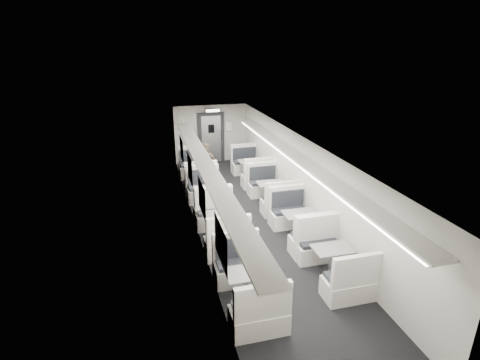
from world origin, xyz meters
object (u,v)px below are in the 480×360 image
booth_left_b (208,199)px  booth_right_d (331,262)px  booth_right_c (300,226)px  booth_left_d (247,287)px  passenger (206,168)px  vestibule_door (211,138)px  booth_left_c (220,227)px  booth_right_a (251,170)px  booth_left_a (197,174)px  booth_right_b (271,193)px  exit_sign (213,110)px

booth_left_b → booth_right_d: 4.49m
booth_right_c → booth_left_d: bearing=-133.0°
passenger → booth_left_d: bearing=-90.0°
booth_left_b → booth_right_c: (2.00, -2.28, -0.01)m
booth_left_b → vestibule_door: vestibule_door is taller
booth_left_c → booth_right_a: booth_left_c is taller
booth_right_c → vestibule_door: bearing=98.0°
booth_left_a → booth_right_b: booth_left_a is taller
booth_left_c → vestibule_door: bearing=81.4°
booth_left_c → booth_right_a: bearing=64.3°
booth_right_b → passenger: size_ratio=1.22×
booth_left_d → booth_right_c: 2.93m
vestibule_door → exit_sign: (0.00, -0.49, 1.24)m
booth_left_c → booth_left_d: 2.58m
booth_left_d → booth_right_a: 7.02m
exit_sign → booth_left_d: bearing=-96.5°
passenger → vestibule_door: (0.76, 3.20, 0.20)m
booth_right_a → booth_right_c: 4.59m
booth_left_a → booth_right_c: size_ratio=1.05×
booth_left_d → passenger: bearing=87.7°
booth_left_a → booth_left_c: 4.15m
booth_right_c → booth_right_d: booth_right_c is taller
booth_left_b → booth_left_c: bearing=-90.0°
booth_left_a → booth_right_b: size_ratio=1.08×
exit_sign → booth_right_b: bearing=-76.9°
passenger → exit_sign: 3.16m
booth_left_c → exit_sign: size_ratio=3.43×
passenger → vestibule_door: size_ratio=0.80×
booth_left_b → booth_left_c: booth_left_b is taller
booth_left_b → booth_right_c: bearing=-48.8°
booth_left_b → booth_left_d: (0.00, -4.43, -0.02)m
booth_right_a → booth_right_c: size_ratio=1.00×
vestibule_door → exit_sign: size_ratio=3.39×
booth_right_a → booth_right_b: 2.29m
booth_left_a → booth_right_a: booth_left_a is taller
booth_left_b → vestibule_door: bearing=78.2°
booth_left_a → booth_right_c: booth_left_a is taller
booth_right_d → passenger: bearing=107.4°
exit_sign → passenger: bearing=-105.6°
booth_left_c → exit_sign: exit_sign is taller
booth_left_c → booth_right_b: size_ratio=1.04×
booth_right_b → booth_left_d: bearing=-114.2°
booth_right_b → booth_right_d: (0.00, -4.04, -0.00)m
booth_left_d → passenger: (0.24, 6.03, 0.47)m
booth_left_c → exit_sign: bearing=80.8°
booth_left_a → vestibule_door: bearing=68.2°
booth_left_b → booth_left_d: 4.43m
booth_right_c → exit_sign: 6.94m
booth_right_b → booth_right_c: bearing=-90.0°
booth_right_b → exit_sign: size_ratio=3.29×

